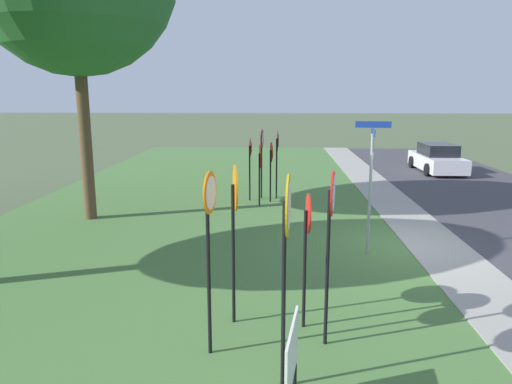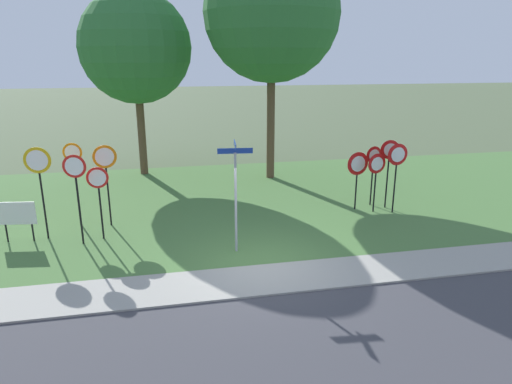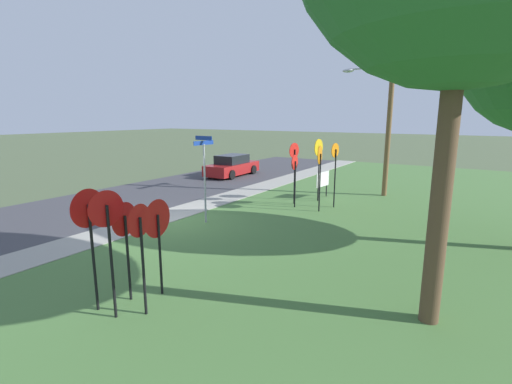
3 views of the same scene
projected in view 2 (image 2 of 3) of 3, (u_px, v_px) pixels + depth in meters
The scene contains 17 objects.
ground_plane at pixel (262, 266), 12.17m from camera, with size 160.00×160.00×0.00m, color #4C5B3D.
sidewalk_strip at pixel (269, 279), 11.41m from camera, with size 44.00×1.60×0.06m, color #99968C.
grass_median at pixel (229, 200), 17.79m from camera, with size 44.00×12.00×0.04m, color #477038.
stop_sign_near_left at pixel (76, 181), 12.96m from camera, with size 0.67×0.14×2.73m.
stop_sign_near_right at pixel (74, 168), 14.54m from camera, with size 0.61×0.12×2.76m.
stop_sign_far_left at pixel (39, 172), 13.33m from camera, with size 0.78×0.11×2.86m.
stop_sign_far_center at pixel (106, 168), 14.48m from camera, with size 0.74×0.15×2.70m.
stop_sign_far_right at pixel (99, 188), 13.45m from camera, with size 0.64×0.10×2.27m.
yield_sign_near_left at pixel (389, 158), 16.27m from camera, with size 0.69×0.14×2.53m.
yield_sign_near_right at pixel (377, 169), 15.92m from camera, with size 0.71×0.14×2.14m.
yield_sign_far_left at pixel (358, 168), 16.16m from camera, with size 0.83×0.13×2.14m.
yield_sign_far_right at pixel (397, 162), 15.76m from camera, with size 0.77×0.11×2.50m.
yield_sign_center at pixel (374, 162), 16.65m from camera, with size 0.64×0.13×2.24m.
street_name_post at pixel (236, 188), 12.51m from camera, with size 0.96×0.81×3.18m.
notice_board at pixel (17, 215), 13.49m from camera, with size 1.09×0.19×1.25m.
oak_tree_left at pixel (135, 48), 20.13m from camera, with size 4.97×4.97×8.27m.
oak_tree_right at pixel (272, 13), 19.06m from camera, with size 5.82×5.82×10.08m.
Camera 2 is at (-2.43, -10.82, 5.39)m, focal length 31.79 mm.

